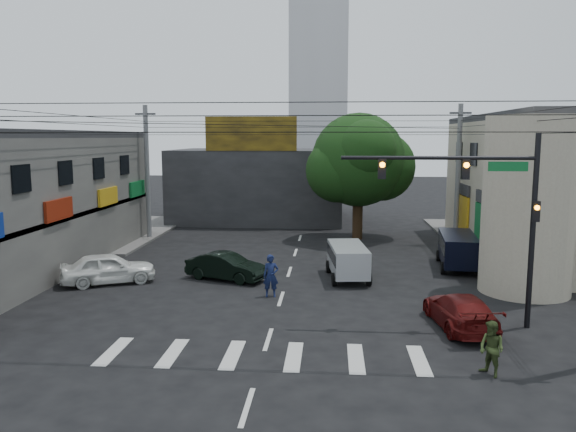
# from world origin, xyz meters

# --- Properties ---
(ground) EXTENTS (160.00, 160.00, 0.00)m
(ground) POSITION_xyz_m (0.00, 0.00, 0.00)
(ground) COLOR black
(ground) RESTS_ON ground
(sidewalk_far_left) EXTENTS (16.00, 16.00, 0.15)m
(sidewalk_far_left) POSITION_xyz_m (-18.00, 18.00, 0.07)
(sidewalk_far_left) COLOR #514F4C
(sidewalk_far_left) RESTS_ON ground
(sidewalk_far_right) EXTENTS (16.00, 16.00, 0.15)m
(sidewalk_far_right) POSITION_xyz_m (18.00, 18.00, 0.07)
(sidewalk_far_right) COLOR #514F4C
(sidewalk_far_right) RESTS_ON ground
(corner_column) EXTENTS (4.00, 4.00, 8.00)m
(corner_column) POSITION_xyz_m (11.00, 4.00, 4.00)
(corner_column) COLOR gray
(corner_column) RESTS_ON ground
(building_far) EXTENTS (14.00, 10.00, 6.00)m
(building_far) POSITION_xyz_m (-4.00, 26.00, 3.00)
(building_far) COLOR #232326
(building_far) RESTS_ON ground
(billboard) EXTENTS (7.00, 0.30, 2.60)m
(billboard) POSITION_xyz_m (-4.00, 21.10, 7.30)
(billboard) COLOR olive
(billboard) RESTS_ON building_far
(tower_distant) EXTENTS (9.00, 9.00, 44.00)m
(tower_distant) POSITION_xyz_m (0.00, 70.00, 22.00)
(tower_distant) COLOR silver
(tower_distant) RESTS_ON ground
(street_tree) EXTENTS (6.40, 6.40, 8.70)m
(street_tree) POSITION_xyz_m (4.00, 17.00, 5.47)
(street_tree) COLOR black
(street_tree) RESTS_ON ground
(traffic_gantry) EXTENTS (7.10, 0.35, 7.20)m
(traffic_gantry) POSITION_xyz_m (7.82, -1.00, 4.83)
(traffic_gantry) COLOR black
(traffic_gantry) RESTS_ON ground
(utility_pole_far_left) EXTENTS (0.32, 0.32, 9.20)m
(utility_pole_far_left) POSITION_xyz_m (-10.50, 16.00, 4.60)
(utility_pole_far_left) COLOR #59595B
(utility_pole_far_left) RESTS_ON ground
(utility_pole_far_right) EXTENTS (0.32, 0.32, 9.20)m
(utility_pole_far_right) POSITION_xyz_m (10.50, 16.00, 4.60)
(utility_pole_far_right) COLOR #59595B
(utility_pole_far_right) RESTS_ON ground
(dark_sedan) EXTENTS (4.10, 4.99, 1.33)m
(dark_sedan) POSITION_xyz_m (-3.02, 5.13, 0.67)
(dark_sedan) COLOR black
(dark_sedan) RESTS_ON ground
(white_compact) EXTENTS (5.15, 5.77, 1.50)m
(white_compact) POSITION_xyz_m (-8.58, 4.00, 0.75)
(white_compact) COLOR silver
(white_compact) RESTS_ON ground
(maroon_sedan) EXTENTS (2.90, 4.89, 1.29)m
(maroon_sedan) POSITION_xyz_m (6.98, -1.21, 0.64)
(maroon_sedan) COLOR #4C0B0A
(maroon_sedan) RESTS_ON ground
(silver_minivan) EXTENTS (4.30, 2.51, 1.70)m
(silver_minivan) POSITION_xyz_m (3.02, 5.78, 0.85)
(silver_minivan) COLOR #B4B9BD
(silver_minivan) RESTS_ON ground
(navy_van) EXTENTS (5.00, 2.77, 1.84)m
(navy_van) POSITION_xyz_m (9.02, 8.60, 0.92)
(navy_van) COLOR black
(navy_van) RESTS_ON ground
(traffic_officer) EXTENTS (0.79, 0.61, 1.90)m
(traffic_officer) POSITION_xyz_m (-0.48, 2.33, 0.95)
(traffic_officer) COLOR #111A3E
(traffic_officer) RESTS_ON ground
(pedestrian_olive) EXTENTS (1.40, 1.38, 1.67)m
(pedestrian_olive) POSITION_xyz_m (6.94, -5.49, 0.84)
(pedestrian_olive) COLOR #33431F
(pedestrian_olive) RESTS_ON ground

